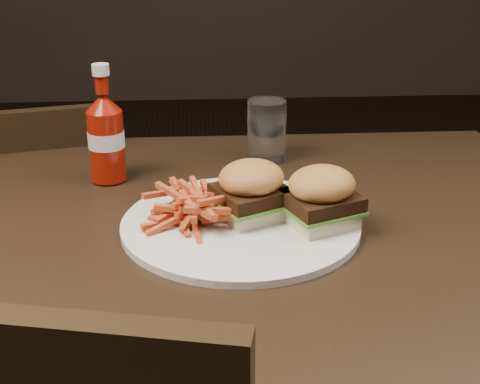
{
  "coord_description": "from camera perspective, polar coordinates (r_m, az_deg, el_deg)",
  "views": [
    {
      "loc": [
        0.04,
        -0.85,
        1.16
      ],
      "look_at": [
        0.1,
        -0.0,
        0.8
      ],
      "focal_mm": 50.0,
      "sensor_mm": 36.0,
      "label": 1
    }
  ],
  "objects": [
    {
      "name": "plate",
      "position": [
        0.93,
        0.04,
        -2.79
      ],
      "size": [
        0.33,
        0.33,
        0.01
      ],
      "primitive_type": "cylinder",
      "color": "white",
      "rests_on": "dining_table"
    },
    {
      "name": "tumbler",
      "position": [
        1.17,
        2.28,
        5.28
      ],
      "size": [
        0.09,
        0.09,
        0.11
      ],
      "primitive_type": "cylinder",
      "rotation": [
        0.0,
        0.0,
        0.38
      ],
      "color": "white",
      "rests_on": "dining_table"
    },
    {
      "name": "dining_table",
      "position": [
        0.95,
        -5.82,
        -3.94
      ],
      "size": [
        1.2,
        0.8,
        0.04
      ],
      "primitive_type": "cube",
      "color": "black",
      "rests_on": "ground"
    },
    {
      "name": "ketchup_bottle",
      "position": [
        1.1,
        -11.3,
        3.9
      ],
      "size": [
        0.07,
        0.07,
        0.11
      ],
      "primitive_type": "cylinder",
      "rotation": [
        0.0,
        0.0,
        0.39
      ],
      "color": "maroon",
      "rests_on": "dining_table"
    },
    {
      "name": "fries_pile",
      "position": [
        0.93,
        -3.92,
        -1.15
      ],
      "size": [
        0.12,
        0.12,
        0.04
      ],
      "primitive_type": null,
      "rotation": [
        0.0,
        0.0,
        0.06
      ],
      "color": "#BC5023",
      "rests_on": "plate"
    },
    {
      "name": "chair_far",
      "position": [
        1.58,
        -17.04,
        -5.66
      ],
      "size": [
        0.44,
        0.44,
        0.04
      ],
      "primitive_type": "cube",
      "rotation": [
        0.0,
        0.0,
        3.37
      ],
      "color": "black",
      "rests_on": "ground"
    },
    {
      "name": "sandwich_half_a",
      "position": [
        0.94,
        0.94,
        -1.56
      ],
      "size": [
        0.11,
        0.11,
        0.02
      ],
      "primitive_type": "cube",
      "rotation": [
        0.0,
        0.0,
        0.47
      ],
      "color": "beige",
      "rests_on": "plate"
    },
    {
      "name": "sandwich_half_b",
      "position": [
        0.92,
        6.86,
        -2.14
      ],
      "size": [
        0.11,
        0.1,
        0.02
      ],
      "primitive_type": "cube",
      "rotation": [
        0.0,
        0.0,
        0.38
      ],
      "color": "beige",
      "rests_on": "plate"
    }
  ]
}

